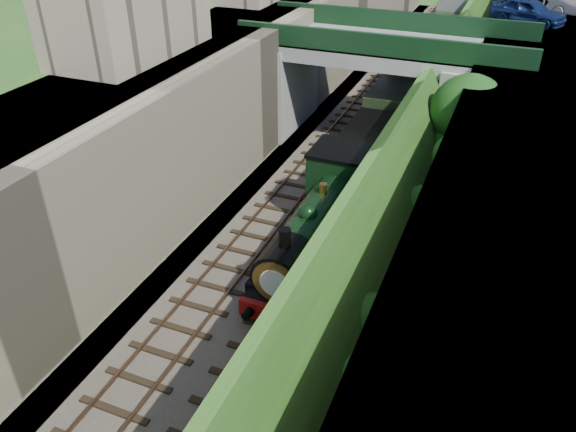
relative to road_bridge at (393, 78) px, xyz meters
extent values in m
cube|color=#473F38|center=(-0.94, -4.00, -3.98)|extent=(10.00, 90.00, 0.20)
cube|color=#756B56|center=(-6.44, -4.00, -0.58)|extent=(1.00, 90.00, 7.00)
cube|color=#262628|center=(-9.94, -4.00, -0.58)|extent=(6.00, 90.00, 7.00)
cube|color=#262628|center=(8.56, -4.00, -0.95)|extent=(8.00, 90.00, 6.25)
cube|color=#1E4714|center=(4.06, -4.00, -1.38)|extent=(4.02, 90.00, 6.36)
sphere|color=#194C14|center=(3.83, -21.81, -1.54)|extent=(2.14, 2.14, 2.14)
sphere|color=#194C14|center=(4.04, -19.49, -1.19)|extent=(2.09, 2.09, 2.09)
sphere|color=#194C14|center=(3.61, -15.51, -1.90)|extent=(1.91, 1.91, 1.91)
sphere|color=#194C14|center=(4.23, -12.49, -0.89)|extent=(1.81, 1.81, 1.81)
sphere|color=#194C14|center=(5.03, -10.13, 0.41)|extent=(2.09, 2.09, 2.09)
sphere|color=#194C14|center=(4.30, -6.51, -0.77)|extent=(2.12, 2.12, 2.12)
sphere|color=#194C14|center=(3.07, -4.47, -2.77)|extent=(2.28, 2.28, 2.28)
sphere|color=#194C14|center=(4.74, -0.83, -0.07)|extent=(2.19, 2.19, 2.19)
sphere|color=#194C14|center=(5.17, 2.01, 0.64)|extent=(1.28, 1.28, 1.28)
sphere|color=#194C14|center=(3.53, 4.27, -2.03)|extent=(1.52, 1.52, 1.52)
sphere|color=#194C14|center=(4.84, 8.65, 0.10)|extent=(2.18, 2.18, 2.18)
sphere|color=#194C14|center=(3.48, 10.29, -2.12)|extent=(2.21, 2.21, 2.21)
sphere|color=#194C14|center=(3.53, 14.23, -2.03)|extent=(1.92, 1.92, 1.92)
sphere|color=#194C14|center=(3.52, 17.26, -2.05)|extent=(1.90, 1.90, 1.90)
sphere|color=#194C14|center=(3.65, 20.48, -1.83)|extent=(1.73, 1.73, 1.73)
sphere|color=#194C14|center=(3.66, 22.55, -1.82)|extent=(1.49, 1.49, 1.49)
sphere|color=#194C14|center=(4.67, 26.93, -0.18)|extent=(1.29, 1.29, 1.29)
sphere|color=#194C14|center=(3.48, 29.44, -2.11)|extent=(2.05, 2.05, 2.05)
sphere|color=#194C14|center=(3.44, 32.74, -2.18)|extent=(1.66, 1.66, 1.66)
cube|color=black|center=(-2.94, -4.00, -3.84)|extent=(2.50, 90.00, 0.07)
cube|color=brown|center=(-3.66, -4.00, -3.75)|extent=(0.08, 90.00, 0.14)
cube|color=brown|center=(-2.23, -4.00, -3.75)|extent=(0.08, 90.00, 0.14)
cube|color=black|center=(0.26, -4.00, -3.84)|extent=(2.50, 90.00, 0.07)
cube|color=brown|center=(-0.46, -4.00, -3.75)|extent=(0.08, 90.00, 0.14)
cube|color=brown|center=(0.97, -4.00, -3.75)|extent=(0.08, 90.00, 0.14)
cube|color=gray|center=(-0.44, 0.00, 1.62)|extent=(16.00, 6.00, 0.90)
cube|color=#13351A|center=(-0.44, -2.85, 2.57)|extent=(16.00, 0.30, 1.20)
cube|color=#13351A|center=(-0.44, 2.85, 2.57)|extent=(16.00, 0.30, 1.20)
cube|color=gray|center=(-6.44, 0.00, -1.23)|extent=(1.40, 6.40, 5.70)
cube|color=gray|center=(4.26, 0.00, -1.23)|extent=(2.40, 6.40, 5.70)
cube|color=gray|center=(-10.44, -10.00, 4.92)|extent=(4.00, 8.00, 4.00)
cylinder|color=black|center=(4.86, -5.81, -1.88)|extent=(0.30, 0.30, 4.40)
sphere|color=#194C14|center=(4.86, -5.81, 0.72)|extent=(3.60, 3.60, 3.60)
sphere|color=#194C14|center=(5.36, -5.01, 0.12)|extent=(2.40, 2.40, 2.40)
imported|color=navy|center=(6.56, 6.94, 2.94)|extent=(4.87, 3.39, 1.54)
cube|color=black|center=(0.26, -14.04, -3.58)|extent=(2.40, 8.40, 0.60)
cube|color=black|center=(0.26, -13.04, -3.03)|extent=(2.70, 10.00, 0.35)
cube|color=maroon|center=(0.26, -18.14, -3.13)|extent=(2.70, 0.25, 0.70)
cylinder|color=black|center=(0.26, -13.84, -1.73)|extent=(1.90, 5.60, 1.90)
cylinder|color=black|center=(0.26, -17.14, -1.73)|extent=(1.96, 1.80, 1.96)
cylinder|color=white|center=(0.26, -18.12, -1.73)|extent=(1.10, 0.05, 1.10)
cylinder|color=black|center=(0.26, -17.14, -0.53)|extent=(0.44, 0.44, 0.90)
sphere|color=black|center=(0.26, -14.84, -0.73)|extent=(0.76, 0.76, 0.76)
cylinder|color=#A57F33|center=(0.26, -13.04, -0.63)|extent=(0.32, 0.32, 0.50)
cube|color=black|center=(0.26, -10.24, -1.58)|extent=(2.75, 2.40, 2.80)
cube|color=black|center=(0.26, -10.24, -0.13)|extent=(2.85, 2.50, 0.15)
cube|color=black|center=(-0.99, -16.64, -3.23)|extent=(0.60, 1.40, 0.90)
cube|color=black|center=(1.51, -16.64, -3.23)|extent=(0.60, 1.40, 0.90)
cube|color=black|center=(0.26, -5.84, -3.63)|extent=(2.30, 6.00, 0.50)
cube|color=black|center=(0.26, -5.84, -3.38)|extent=(2.60, 6.00, 0.50)
cube|color=black|center=(0.26, -5.84, -2.18)|extent=(2.70, 6.00, 2.40)
cube|color=black|center=(0.26, -5.84, -0.93)|extent=(2.50, 5.60, 0.20)
cube|color=black|center=(0.26, 6.76, -3.68)|extent=(2.30, 17.00, 0.40)
cube|color=black|center=(0.26, 6.76, -3.43)|extent=(2.50, 17.00, 0.50)
cube|color=#23301B|center=(0.26, 6.76, -1.93)|extent=(2.80, 18.00, 2.70)
cube|color=slate|center=(0.26, 6.76, -0.43)|extent=(2.90, 18.00, 0.50)
cube|color=black|center=(0.26, 25.56, -3.68)|extent=(2.30, 17.00, 0.40)
cube|color=black|center=(0.26, 25.56, -3.43)|extent=(2.50, 17.00, 0.50)
cube|color=#23301B|center=(0.26, 25.56, -1.93)|extent=(2.80, 18.00, 2.70)
cube|color=slate|center=(0.26, 25.56, -0.43)|extent=(2.90, 18.00, 0.50)
cube|color=black|center=(0.26, 44.36, -3.68)|extent=(2.30, 17.00, 0.40)
cube|color=black|center=(0.26, 44.36, -3.43)|extent=(2.50, 17.00, 0.50)
camera|label=1|loc=(6.42, -31.97, 10.45)|focal=35.00mm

